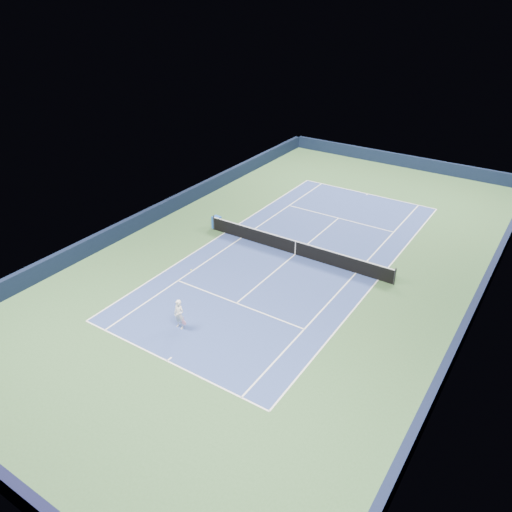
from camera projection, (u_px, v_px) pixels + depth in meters
The scene contains 20 objects.
ground at pixel (295, 254), 31.36m from camera, with size 40.00×40.00×0.00m, color #31542D.
wall_far at pixel (402, 160), 45.52m from camera, with size 22.00×0.35×1.10m, color #101A32.
wall_near at pixel (5, 483), 16.66m from camera, with size 22.00×0.35×1.10m, color black.
wall_right at pixel (477, 301), 25.92m from camera, with size 0.35×40.00×1.10m, color #101732.
wall_left at pixel (166, 208), 36.25m from camera, with size 0.35×40.00×1.10m, color black.
court_surface at pixel (295, 254), 31.36m from camera, with size 10.97×23.77×0.01m, color navy.
baseline_far at pixel (368, 194), 40.01m from camera, with size 10.97×0.08×0.00m, color white.
baseline_near at pixel (167, 361), 22.70m from camera, with size 10.97×0.08×0.00m, color white.
sideline_doubles_right at pixel (378, 280), 28.74m from camera, with size 0.08×23.77×0.00m, color white.
sideline_doubles_left at pixel (225, 233), 33.97m from camera, with size 0.08×23.77×0.00m, color white.
sideline_singles_right at pixel (356, 273), 29.39m from camera, with size 0.08×23.77×0.00m, color white.
sideline_singles_left at pixel (241, 238), 33.32m from camera, with size 0.08×23.77×0.00m, color white.
service_line_far at pixel (339, 218), 36.01m from camera, with size 8.23×0.08×0.00m, color white.
service_line_near at pixel (237, 303), 26.69m from camera, with size 8.23×0.08×0.00m, color white.
center_service_line at pixel (295, 254), 31.35m from camera, with size 0.08×12.80×0.00m, color white.
center_mark_far at pixel (367, 194), 39.90m from camera, with size 0.08×0.30×0.00m, color white.
center_mark_near at pixel (169, 359), 22.81m from camera, with size 0.08×0.30×0.00m, color white.
tennis_net at pixel (295, 247), 31.11m from camera, with size 12.90×0.10×1.07m.
sponsor_cube at pixel (217, 222), 34.41m from camera, with size 0.61×0.53×0.87m.
tennis_player at pixel (179, 314), 24.47m from camera, with size 0.76×1.23×2.91m.
Camera 1 is at (12.93, -24.22, 15.35)m, focal length 35.00 mm.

